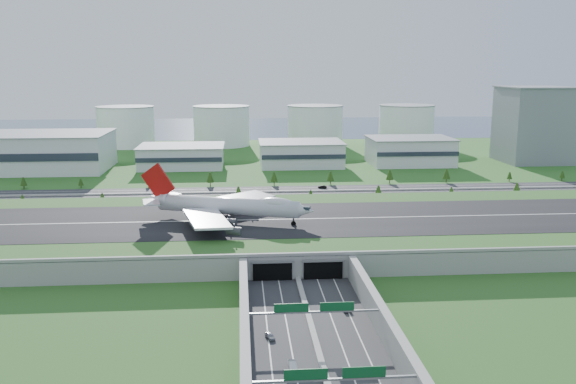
{
  "coord_description": "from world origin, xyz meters",
  "views": [
    {
      "loc": [
        -18.6,
        -243.15,
        69.86
      ],
      "look_at": [
        3.45,
        35.0,
        12.51
      ],
      "focal_mm": 38.0,
      "sensor_mm": 36.0,
      "label": 1
    }
  ],
  "objects": [
    {
      "name": "ground",
      "position": [
        0.0,
        0.0,
        0.0
      ],
      "size": [
        1200.0,
        1200.0,
        0.0
      ],
      "primitive_type": "plane",
      "color": "#265B1C",
      "rests_on": "ground"
    },
    {
      "name": "airfield_deck",
      "position": [
        0.0,
        -0.09,
        4.12
      ],
      "size": [
        520.0,
        100.0,
        9.2
      ],
      "color": "#9A9994",
      "rests_on": "ground"
    },
    {
      "name": "underpass_road",
      "position": [
        0.0,
        -99.42,
        3.43
      ],
      "size": [
        38.8,
        120.4,
        8.0
      ],
      "color": "#28282B",
      "rests_on": "ground"
    },
    {
      "name": "sign_gantry_near",
      "position": [
        0.0,
        -95.04,
        6.95
      ],
      "size": [
        38.7,
        0.7,
        9.8
      ],
      "color": "gray",
      "rests_on": "ground"
    },
    {
      "name": "sign_gantry_far",
      "position": [
        0.0,
        -130.04,
        6.95
      ],
      "size": [
        38.7,
        0.7,
        9.8
      ],
      "color": "gray",
      "rests_on": "ground"
    },
    {
      "name": "north_expressway",
      "position": [
        0.0,
        95.0,
        0.06
      ],
      "size": [
        560.0,
        36.0,
        0.12
      ],
      "primitive_type": "cube",
      "color": "#28282B",
      "rests_on": "ground"
    },
    {
      "name": "tree_row",
      "position": [
        8.27,
        96.67,
        4.6
      ],
      "size": [
        505.97,
        48.62,
        8.46
      ],
      "color": "#3D2819",
      "rests_on": "ground"
    },
    {
      "name": "hangar_west",
      "position": [
        -170.0,
        185.0,
        12.5
      ],
      "size": [
        120.0,
        60.0,
        25.0
      ],
      "primitive_type": "cube",
      "color": "silver",
      "rests_on": "ground"
    },
    {
      "name": "hangar_mid_a",
      "position": [
        -60.0,
        190.0,
        7.5
      ],
      "size": [
        58.0,
        42.0,
        15.0
      ],
      "primitive_type": "cube",
      "color": "silver",
      "rests_on": "ground"
    },
    {
      "name": "hangar_mid_b",
      "position": [
        25.0,
        190.0,
        8.5
      ],
      "size": [
        58.0,
        42.0,
        17.0
      ],
      "primitive_type": "cube",
      "color": "silver",
      "rests_on": "ground"
    },
    {
      "name": "hangar_mid_c",
      "position": [
        105.0,
        190.0,
        9.5
      ],
      "size": [
        58.0,
        42.0,
        19.0
      ],
      "primitive_type": "cube",
      "color": "silver",
      "rests_on": "ground"
    },
    {
      "name": "office_tower",
      "position": [
        200.0,
        195.0,
        27.5
      ],
      "size": [
        46.0,
        46.0,
        55.0
      ],
      "primitive_type": "cube",
      "color": "gray",
      "rests_on": "ground"
    },
    {
      "name": "fuel_tank_a",
      "position": [
        -120.0,
        310.0,
        17.5
      ],
      "size": [
        50.0,
        50.0,
        35.0
      ],
      "primitive_type": "cylinder",
      "color": "white",
      "rests_on": "ground"
    },
    {
      "name": "fuel_tank_b",
      "position": [
        -35.0,
        310.0,
        17.5
      ],
      "size": [
        50.0,
        50.0,
        35.0
      ],
      "primitive_type": "cylinder",
      "color": "white",
      "rests_on": "ground"
    },
    {
      "name": "fuel_tank_c",
      "position": [
        50.0,
        310.0,
        17.5
      ],
      "size": [
        50.0,
        50.0,
        35.0
      ],
      "primitive_type": "cylinder",
      "color": "white",
      "rests_on": "ground"
    },
    {
      "name": "fuel_tank_d",
      "position": [
        135.0,
        310.0,
        17.5
      ],
      "size": [
        50.0,
        50.0,
        35.0
      ],
      "primitive_type": "cylinder",
      "color": "white",
      "rests_on": "ground"
    },
    {
      "name": "bay_water",
      "position": [
        0.0,
        480.0,
        0.03
      ],
      "size": [
        1200.0,
        260.0,
        0.06
      ],
      "primitive_type": "cube",
      "color": "#3A4D6E",
      "rests_on": "ground"
    },
    {
      "name": "boeing_747",
      "position": [
        -24.39,
        -0.29,
        14.51
      ],
      "size": [
        71.65,
        66.57,
        23.06
      ],
      "rotation": [
        0.0,
        0.0,
        -0.34
      ],
      "color": "silver",
      "rests_on": "airfield_deck"
    },
    {
      "name": "car_0",
      "position": [
        -11.57,
        -94.66,
        0.86
      ],
      "size": [
        2.96,
        4.68,
        1.48
      ],
      "primitive_type": "imported",
      "rotation": [
        0.0,
        0.0,
        0.3
      ],
      "color": "#B5B5BA",
      "rests_on": "ground"
    },
    {
      "name": "car_1",
      "position": [
        -7.09,
        -111.56,
        0.96
      ],
      "size": [
        1.99,
        5.19,
        1.69
      ],
      "primitive_type": "imported",
      "rotation": [
        0.0,
        0.0,
        0.04
      ],
      "color": "white",
      "rests_on": "ground"
    },
    {
      "name": "car_2",
      "position": [
        11.44,
        -77.63,
        0.83
      ],
      "size": [
        3.28,
        5.45,
        1.42
      ],
      "primitive_type": "imported",
      "rotation": [
        0.0,
        0.0,
        3.33
      ],
      "color": "#0E0C3D",
      "rests_on": "ground"
    },
    {
      "name": "car_5",
      "position": [
        29.22,
        104.17,
        0.97
      ],
      "size": [
        5.43,
        3.67,
        1.69
      ],
      "primitive_type": "imported",
      "rotation": [
        0.0,
        0.0,
        -1.98
      ],
      "color": "black",
      "rests_on": "ground"
    },
    {
      "name": "car_7",
      "position": [
        -59.78,
        101.2,
        0.83
      ],
      "size": [
        5.0,
        2.34,
        1.41
      ],
      "primitive_type": "imported",
      "rotation": [
        0.0,
        0.0,
        -1.65
      ],
      "color": "silver",
      "rests_on": "ground"
    }
  ]
}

